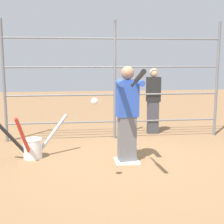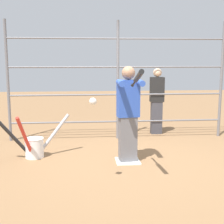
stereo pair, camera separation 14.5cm
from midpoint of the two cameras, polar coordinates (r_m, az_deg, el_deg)
name	(u,v)px [view 1 (the left image)]	position (r m, az deg, el deg)	size (l,w,h in m)	color
ground_plane	(127,161)	(5.37, 1.94, -9.00)	(24.00, 24.00, 0.00)	olive
home_plate	(127,161)	(5.37, 1.94, -8.90)	(0.40, 0.40, 0.02)	white
fence_backstop	(115,81)	(6.69, -0.11, 5.71)	(4.65, 0.06, 2.52)	slate
batter	(127,111)	(5.14, 2.02, 0.15)	(0.41, 0.57, 1.61)	slate
baseball_bat_swinging	(139,77)	(4.15, 3.91, 6.32)	(0.08, 0.89, 0.29)	black
softball_in_flight	(94,101)	(4.04, -4.26, 1.94)	(0.10, 0.10, 0.10)	white
bat_bucket	(32,146)	(5.65, -15.11, -6.06)	(1.20, 0.81, 0.82)	white
bystander_behind_fence	(153,100)	(7.26, 6.98, 2.21)	(0.31, 0.19, 1.51)	#3F3F47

